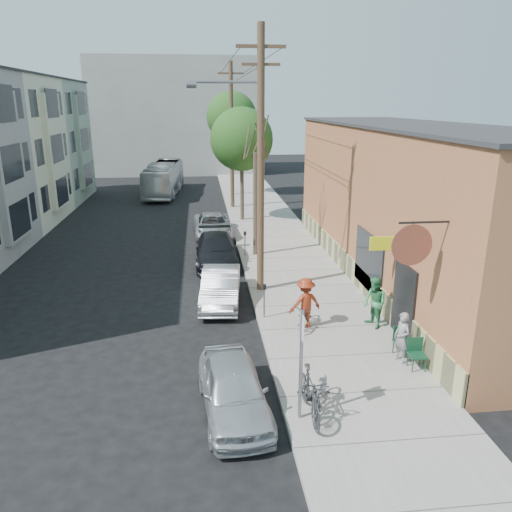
{
  "coord_description": "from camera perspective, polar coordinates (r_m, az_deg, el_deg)",
  "views": [
    {
      "loc": [
        0.15,
        -15.1,
        7.43
      ],
      "look_at": [
        2.29,
        4.05,
        1.5
      ],
      "focal_mm": 35.0,
      "sensor_mm": 36.0,
      "label": 1
    }
  ],
  "objects": [
    {
      "name": "patio_chair_a",
      "position": [
        15.72,
        16.38,
        -9.43
      ],
      "size": [
        0.54,
        0.54,
        0.88
      ],
      "primitive_type": null,
      "rotation": [
        0.0,
        0.0,
        0.09
      ],
      "color": "#103A24",
      "rests_on": "sidewalk"
    },
    {
      "name": "car_3",
      "position": [
        28.97,
        -4.94,
        3.49
      ],
      "size": [
        2.32,
        4.72,
        1.29
      ],
      "primitive_type": "imported",
      "rotation": [
        0.0,
        0.0,
        0.04
      ],
      "color": "#A4A6AB",
      "rests_on": "ground"
    },
    {
      "name": "car_0",
      "position": [
        12.75,
        -2.58,
        -14.99
      ],
      "size": [
        1.88,
        3.98,
        1.32
      ],
      "primitive_type": "imported",
      "rotation": [
        0.0,
        0.0,
        0.09
      ],
      "color": "silver",
      "rests_on": "ground"
    },
    {
      "name": "cafe_building",
      "position": [
        22.34,
        17.13,
        5.69
      ],
      "size": [
        6.6,
        20.2,
        6.61
      ],
      "color": "#9D5E3A",
      "rests_on": "ground"
    },
    {
      "name": "patio_chair_b",
      "position": [
        15.12,
        17.94,
        -10.69
      ],
      "size": [
        0.52,
        0.52,
        0.88
      ],
      "primitive_type": null,
      "rotation": [
        0.0,
        0.0,
        -0.04
      ],
      "color": "#103A24",
      "rests_on": "sidewalk"
    },
    {
      "name": "parked_bike_b",
      "position": [
        12.84,
        7.42,
        -15.2
      ],
      "size": [
        1.22,
        1.81,
        0.9
      ],
      "primitive_type": "imported",
      "rotation": [
        0.0,
        0.0,
        -0.41
      ],
      "color": "slate",
      "rests_on": "sidewalk"
    },
    {
      "name": "utility_pole_far",
      "position": [
        36.09,
        -2.8,
        13.77
      ],
      "size": [
        1.8,
        0.28,
        10.0
      ],
      "color": "#503A28",
      "rests_on": "sidewalk"
    },
    {
      "name": "patron_green",
      "position": [
        17.21,
        13.4,
        -5.22
      ],
      "size": [
        0.88,
        1.01,
        1.76
      ],
      "primitive_type": "imported",
      "rotation": [
        0.0,
        0.0,
        -1.29
      ],
      "color": "#33814D",
      "rests_on": "sidewalk"
    },
    {
      "name": "cyclist_bike",
      "position": [
        17.02,
        5.6,
        -6.69
      ],
      "size": [
        1.16,
        1.76,
        0.87
      ],
      "primitive_type": "imported",
      "rotation": [
        0.0,
        0.0,
        -0.38
      ],
      "color": "black",
      "rests_on": "sidewalk"
    },
    {
      "name": "tree_bare",
      "position": [
        24.46,
        -0.05,
        5.87
      ],
      "size": [
        0.24,
        0.24,
        5.03
      ],
      "color": "#44392C",
      "rests_on": "sidewalk"
    },
    {
      "name": "utility_pole_near",
      "position": [
        19.19,
        0.36,
        11.06
      ],
      "size": [
        3.57,
        0.28,
        10.0
      ],
      "color": "#503A28",
      "rests_on": "sidewalk"
    },
    {
      "name": "parking_meter_far",
      "position": [
        24.57,
        -1.26,
        1.89
      ],
      "size": [
        0.14,
        0.14,
        1.24
      ],
      "color": "slate",
      "rests_on": "sidewalk"
    },
    {
      "name": "cyclist",
      "position": [
        16.85,
        5.65,
        -5.34
      ],
      "size": [
        1.26,
        0.93,
        1.74
      ],
      "primitive_type": "imported",
      "rotation": [
        0.0,
        0.0,
        3.42
      ],
      "color": "maroon",
      "rests_on": "sidewalk"
    },
    {
      "name": "tree_leafy_mid",
      "position": [
        31.91,
        -1.65,
        13.18
      ],
      "size": [
        3.94,
        3.94,
        7.08
      ],
      "color": "#44392C",
      "rests_on": "sidewalk"
    },
    {
      "name": "sidewalk",
      "position": [
        27.43,
        2.45,
        1.53
      ],
      "size": [
        4.5,
        58.0,
        0.15
      ],
      "primitive_type": "cube",
      "color": "gray",
      "rests_on": "ground"
    },
    {
      "name": "ground",
      "position": [
        16.83,
        -6.32,
        -9.2
      ],
      "size": [
        120.0,
        120.0,
        0.0
      ],
      "primitive_type": "plane",
      "color": "black"
    },
    {
      "name": "sign_post",
      "position": [
        11.84,
        5.19,
        -11.19
      ],
      "size": [
        0.07,
        0.45,
        2.8
      ],
      "color": "slate",
      "rests_on": "sidewalk"
    },
    {
      "name": "parked_bike_a",
      "position": [
        12.48,
        6.2,
        -15.39
      ],
      "size": [
        0.58,
        1.99,
        1.19
      ],
      "primitive_type": "imported",
      "rotation": [
        0.0,
        0.0,
        0.01
      ],
      "color": "black",
      "rests_on": "sidewalk"
    },
    {
      "name": "patron_grey",
      "position": [
        15.23,
        16.32,
        -8.94
      ],
      "size": [
        0.51,
        0.64,
        1.54
      ],
      "primitive_type": "imported",
      "rotation": [
        0.0,
        0.0,
        -1.29
      ],
      "color": "gray",
      "rests_on": "sidewalk"
    },
    {
      "name": "bus",
      "position": [
        43.17,
        -10.48,
        8.72
      ],
      "size": [
        2.99,
        9.79,
        2.69
      ],
      "primitive_type": "imported",
      "rotation": [
        0.0,
        0.0,
        -0.08
      ],
      "color": "silver",
      "rests_on": "ground"
    },
    {
      "name": "tree_leafy_far",
      "position": [
        41.26,
        -2.81,
        15.58
      ],
      "size": [
        4.0,
        4.0,
        8.22
      ],
      "color": "#44392C",
      "rests_on": "sidewalk"
    },
    {
      "name": "car_1",
      "position": [
        19.23,
        -4.05,
        -3.54
      ],
      "size": [
        1.78,
        4.15,
        1.33
      ],
      "primitive_type": "imported",
      "rotation": [
        0.0,
        0.0,
        -0.1
      ],
      "color": "#A3A5AB",
      "rests_on": "ground"
    },
    {
      "name": "car_2",
      "position": [
        23.93,
        -4.58,
        0.7
      ],
      "size": [
        1.96,
        4.79,
        1.39
      ],
      "primitive_type": "imported",
      "rotation": [
        0.0,
        0.0,
        -0.0
      ],
      "color": "black",
      "rests_on": "ground"
    },
    {
      "name": "end_cap_building",
      "position": [
        57.16,
        -8.87,
        15.47
      ],
      "size": [
        18.0,
        8.0,
        12.0
      ],
      "primitive_type": "cube",
      "color": "gray",
      "rests_on": "ground"
    },
    {
      "name": "parking_meter_near",
      "position": [
        17.5,
        0.96,
        -4.52
      ],
      "size": [
        0.14,
        0.14,
        1.24
      ],
      "color": "slate",
      "rests_on": "sidewalk"
    }
  ]
}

